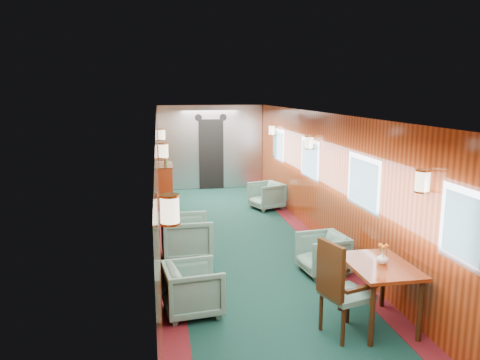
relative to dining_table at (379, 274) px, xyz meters
The scene contains 12 objects.
room 2.88m from the dining_table, 113.01° to the left, with size 12.00×12.10×2.40m.
bulkhead 8.49m from the dining_table, 97.17° to the left, with size 2.98×0.17×2.39m.
windows_right 2.89m from the dining_table, 81.09° to the left, with size 0.02×8.60×0.80m.
wall_sconces 3.43m from the dining_table, 109.08° to the left, with size 2.97×7.97×0.25m.
dining_table is the anchor object (origin of this frame).
side_chair 0.59m from the dining_table, 163.29° to the right, with size 0.63×0.65×1.14m.
credenza 7.10m from the dining_table, 109.73° to the left, with size 0.35×1.12×1.28m.
flower_vase 0.20m from the dining_table, ahead, with size 0.14×0.14×0.14m, color silver.
armchair_left_near 2.29m from the dining_table, 162.34° to the left, with size 0.69×0.71×0.65m, color #204B46.
armchair_left_far 3.43m from the dining_table, 128.22° to the left, with size 0.79×0.82×0.74m, color #204B46.
armchair_right_near 1.72m from the dining_table, 92.99° to the left, with size 0.66×0.68×0.62m, color #204B46.
armchair_right_far 5.77m from the dining_table, 90.29° to the left, with size 0.68×0.70×0.64m, color #204B46.
Camera 1 is at (-1.47, -7.37, 2.78)m, focal length 35.00 mm.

